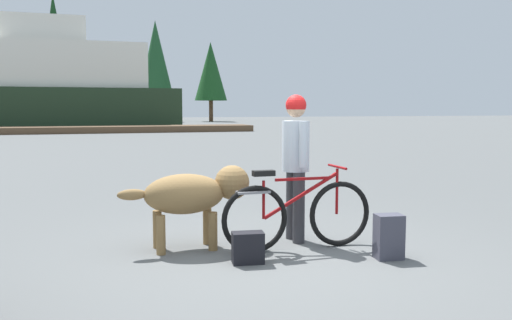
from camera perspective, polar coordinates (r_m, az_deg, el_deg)
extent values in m
plane|color=#595B5B|center=(5.69, 2.05, -10.49)|extent=(160.00, 160.00, 0.00)
torus|color=black|center=(6.18, 8.94, -5.69)|extent=(0.74, 0.06, 0.74)
torus|color=black|center=(5.80, -0.13, -6.36)|extent=(0.74, 0.06, 0.74)
cube|color=maroon|center=(5.92, 5.03, -2.02)|extent=(0.65, 0.03, 0.03)
cube|color=maroon|center=(5.94, 4.84, -3.79)|extent=(0.87, 0.03, 0.49)
cylinder|color=maroon|center=(5.79, 0.82, -4.27)|extent=(0.03, 0.03, 0.42)
cylinder|color=maroon|center=(6.12, 8.64, -3.33)|extent=(0.03, 0.03, 0.52)
cube|color=black|center=(5.75, 0.82, -1.42)|extent=(0.24, 0.10, 0.06)
cylinder|color=maroon|center=(6.08, 8.68, -0.72)|extent=(0.03, 0.44, 0.03)
cube|color=slate|center=(5.74, -0.32, -3.45)|extent=(0.36, 0.14, 0.02)
cylinder|color=#333338|center=(6.45, 3.85, -4.76)|extent=(0.14, 0.14, 0.83)
cylinder|color=#333338|center=(6.25, 4.59, -5.10)|extent=(0.14, 0.14, 0.83)
cylinder|color=silver|center=(6.26, 4.26, 1.48)|extent=(0.32, 0.32, 0.59)
cylinder|color=silver|center=(6.46, 3.53, 1.93)|extent=(0.09, 0.09, 0.52)
cylinder|color=silver|center=(6.05, 5.05, 1.67)|extent=(0.09, 0.09, 0.52)
sphere|color=tan|center=(6.24, 4.29, 5.59)|extent=(0.23, 0.23, 0.23)
sphere|color=red|center=(6.24, 4.30, 5.86)|extent=(0.24, 0.24, 0.24)
ellipsoid|color=olive|center=(5.97, -7.65, -3.61)|extent=(0.90, 0.52, 0.45)
sphere|color=olive|center=(6.08, -2.57, -2.41)|extent=(0.39, 0.39, 0.39)
ellipsoid|color=olive|center=(5.90, -13.10, -3.63)|extent=(0.32, 0.12, 0.12)
cylinder|color=olive|center=(6.24, -5.23, -7.02)|extent=(0.10, 0.10, 0.43)
cylinder|color=olive|center=(5.97, -4.62, -7.60)|extent=(0.10, 0.10, 0.43)
cylinder|color=olive|center=(6.15, -10.49, -7.28)|extent=(0.10, 0.10, 0.43)
cylinder|color=olive|center=(5.87, -10.13, -7.90)|extent=(0.10, 0.10, 0.43)
cube|color=#3F3F4C|center=(5.80, 14.00, -7.95)|extent=(0.30, 0.24, 0.47)
cube|color=black|center=(5.48, -0.87, -9.36)|extent=(0.34, 0.22, 0.32)
cube|color=brown|center=(34.97, -16.04, 3.16)|extent=(19.05, 2.67, 0.40)
cube|color=#1E331E|center=(42.02, -24.35, 4.98)|extent=(22.78, 7.61, 2.93)
cube|color=silver|center=(42.12, -24.52, 9.15)|extent=(18.22, 6.39, 3.20)
cube|color=silver|center=(42.17, -21.52, 12.68)|extent=(5.47, 4.56, 1.80)
cylinder|color=#4C331E|center=(56.65, -20.52, 5.32)|extent=(0.35, 0.35, 3.23)
cone|color=#143819|center=(57.01, -20.75, 11.71)|extent=(2.96, 2.96, 9.46)
cylinder|color=#4C331E|center=(60.33, -4.83, 5.24)|extent=(0.46, 0.46, 2.36)
cone|color=#19471E|center=(60.46, -4.86, 9.42)|extent=(3.61, 3.61, 6.46)
cylinder|color=#4C331E|center=(62.20, -10.57, 5.32)|extent=(0.45, 0.45, 2.66)
cone|color=#1E4C28|center=(62.43, -10.67, 10.53)|extent=(3.94, 3.94, 8.67)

